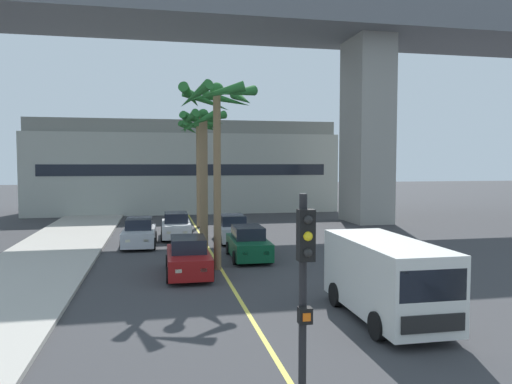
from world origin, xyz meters
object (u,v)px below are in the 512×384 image
Objects in this scene: palm_tree_mid_median at (199,137)px; delivery_van at (386,277)px; car_queue_front at (232,229)px; car_queue_fifth at (176,226)px; traffic_light_median_near at (304,294)px; car_queue_second at (139,233)px; car_queue_fourth at (248,244)px; palm_tree_near_median at (217,113)px; palm_tree_far_median at (203,143)px; car_queue_third at (188,258)px.

delivery_van is at bearing -80.76° from palm_tree_mid_median.
car_queue_front is 3.78m from car_queue_fifth.
traffic_light_median_near is (0.99, -23.48, 1.99)m from car_queue_fifth.
car_queue_second is (-5.33, -0.61, 0.00)m from car_queue_front.
car_queue_front is at bearing 6.54° from car_queue_second.
car_queue_fourth is at bearing 82.30° from traffic_light_median_near.
palm_tree_near_median is 1.07× the size of palm_tree_far_median.
palm_tree_near_median is at bearing 31.80° from car_queue_third.
car_queue_fourth is 0.51× the size of palm_tree_near_median.
car_queue_front is at bearing 69.24° from car_queue_third.
palm_tree_mid_median is at bearing 99.24° from delivery_van.
car_queue_front is 21.68m from traffic_light_median_near.
car_queue_third is (-3.10, -8.17, 0.00)m from car_queue_front.
car_queue_fourth is at bearing -41.23° from car_queue_second.
car_queue_third is 0.51× the size of palm_tree_near_median.
palm_tree_far_median is at bearing 107.15° from delivery_van.
car_queue_fifth is at bearing 50.91° from car_queue_second.
traffic_light_median_near reaches higher than car_queue_fifth.
car_queue_fourth is 0.79× the size of delivery_van.
car_queue_third is at bearing 127.58° from delivery_van.
palm_tree_far_median is at bearing -18.95° from car_queue_second.
car_queue_second is at bearing 161.05° from palm_tree_far_median.
palm_tree_far_median is at bearing 78.92° from car_queue_third.
car_queue_front is 5.62m from palm_tree_far_median.
car_queue_front is 0.53× the size of palm_tree_mid_median.
delivery_van is (5.46, -17.14, 0.57)m from car_queue_fifth.
delivery_van is (2.28, -9.88, 0.57)m from car_queue_fourth.
car_queue_fifth is 18.00m from delivery_van.
car_queue_fifth is 23.59m from traffic_light_median_near.
car_queue_fourth is at bearing 49.92° from palm_tree_near_median.
traffic_light_median_near reaches higher than delivery_van.
car_queue_fifth is 0.51× the size of palm_tree_near_median.
car_queue_second and car_queue_third have the same top height.
car_queue_fourth is at bearing -83.88° from palm_tree_mid_median.
car_queue_fifth is (-3.18, 7.27, 0.00)m from car_queue_fourth.
palm_tree_mid_median is at bearing 86.61° from palm_tree_far_median.
traffic_light_median_near is 19.90m from palm_tree_far_median.
car_queue_third is 0.78× the size of delivery_van.
car_queue_fourth is (5.31, -4.65, 0.00)m from car_queue_second.
palm_tree_mid_median is (-3.59, 22.10, 5.17)m from delivery_van.
palm_tree_mid_median is (1.87, 4.95, 5.74)m from car_queue_fifth.
palm_tree_far_median is (-4.11, 13.33, 4.42)m from delivery_van.
traffic_light_median_near is at bearing -87.59° from car_queue_fifth.
car_queue_front and car_queue_fifth have the same top height.
traffic_light_median_near is 28.70m from palm_tree_mid_median.
palm_tree_near_median reaches higher than palm_tree_far_median.
palm_tree_far_median is (-0.52, -8.77, -0.75)m from palm_tree_mid_median.
car_queue_fifth is 6.42m from palm_tree_far_median.
palm_tree_far_median is (1.25, 6.37, 4.99)m from car_queue_third.
car_queue_fifth is at bearing 147.91° from car_queue_front.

